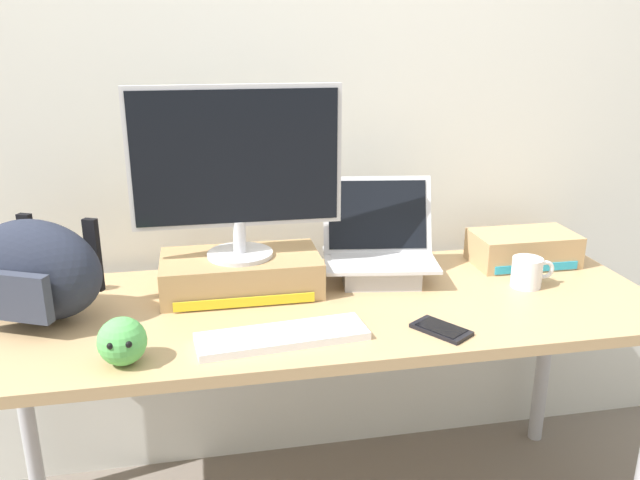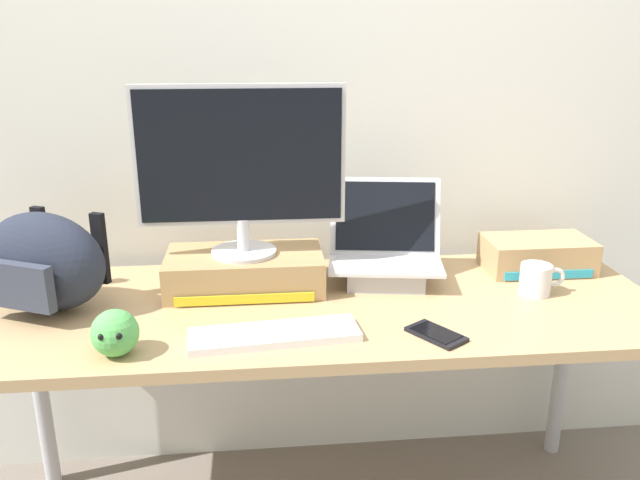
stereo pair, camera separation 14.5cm
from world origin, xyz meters
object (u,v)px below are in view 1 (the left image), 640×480
at_px(messenger_backpack, 36,271).
at_px(plush_toy, 122,341).
at_px(toner_box_yellow, 241,273).
at_px(cell_phone, 441,329).
at_px(desktop_monitor, 237,167).
at_px(external_keyboard, 282,336).
at_px(open_laptop, 379,259).
at_px(toner_box_cyan, 523,248).
at_px(coffee_mug, 527,272).

relative_size(messenger_backpack, plush_toy, 3.67).
xyz_separation_m(toner_box_yellow, plush_toy, (-0.29, -0.37, 0.00)).
distance_m(toner_box_yellow, cell_phone, 0.59).
xyz_separation_m(desktop_monitor, cell_phone, (0.46, -0.36, -0.35)).
xyz_separation_m(external_keyboard, cell_phone, (0.39, -0.03, -0.01)).
relative_size(toner_box_yellow, external_keyboard, 1.06).
relative_size(open_laptop, messenger_backpack, 0.90).
bearing_deg(toner_box_yellow, messenger_backpack, -170.09).
distance_m(cell_phone, toner_box_cyan, 0.60).
bearing_deg(open_laptop, toner_box_cyan, 12.63).
bearing_deg(coffee_mug, cell_phone, -146.14).
relative_size(coffee_mug, toner_box_cyan, 0.40).
bearing_deg(messenger_backpack, toner_box_cyan, 30.68).
bearing_deg(toner_box_yellow, coffee_mug, -8.50).
relative_size(desktop_monitor, plush_toy, 5.24).
bearing_deg(plush_toy, toner_box_yellow, 52.04).
height_order(external_keyboard, plush_toy, plush_toy).
distance_m(open_laptop, messenger_backpack, 0.94).
relative_size(plush_toy, toner_box_cyan, 0.34).
height_order(desktop_monitor, coffee_mug, desktop_monitor).
xyz_separation_m(desktop_monitor, coffee_mug, (0.81, -0.12, -0.32)).
bearing_deg(cell_phone, toner_box_cyan, 9.37).
bearing_deg(cell_phone, desktop_monitor, 108.24).
height_order(messenger_backpack, toner_box_cyan, messenger_backpack).
xyz_separation_m(toner_box_yellow, open_laptop, (0.41, 0.02, 0.01)).
distance_m(open_laptop, external_keyboard, 0.49).
height_order(cell_phone, toner_box_cyan, toner_box_cyan).
bearing_deg(toner_box_yellow, external_keyboard, -77.60).
distance_m(desktop_monitor, external_keyboard, 0.48).
bearing_deg(open_laptop, toner_box_yellow, -168.44).
distance_m(messenger_backpack, cell_phone, 1.03).
bearing_deg(cell_phone, toner_box_yellow, 108.15).
height_order(open_laptop, toner_box_cyan, open_laptop).
relative_size(cell_phone, toner_box_cyan, 0.50).
distance_m(open_laptop, cell_phone, 0.39).
distance_m(messenger_backpack, toner_box_cyan, 1.42).
distance_m(toner_box_yellow, plush_toy, 0.47).
distance_m(desktop_monitor, coffee_mug, 0.88).
xyz_separation_m(open_laptop, cell_phone, (0.05, -0.38, -0.05)).
xyz_separation_m(toner_box_yellow, external_keyboard, (0.07, -0.33, -0.04)).
height_order(desktop_monitor, plush_toy, desktop_monitor).
bearing_deg(plush_toy, cell_phone, 1.16).
relative_size(open_laptop, cell_phone, 2.25).
bearing_deg(desktop_monitor, coffee_mug, -7.71).
height_order(coffee_mug, cell_phone, coffee_mug).
relative_size(external_keyboard, toner_box_cyan, 1.31).
xyz_separation_m(toner_box_yellow, toner_box_cyan, (0.90, 0.06, -0.00)).
xyz_separation_m(messenger_backpack, plush_toy, (0.23, -0.28, -0.08)).
bearing_deg(plush_toy, toner_box_cyan, 19.83).
height_order(desktop_monitor, messenger_backpack, desktop_monitor).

